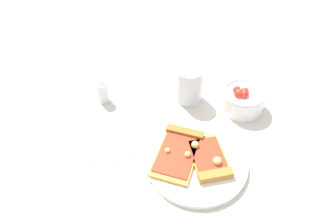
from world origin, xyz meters
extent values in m
plane|color=beige|center=(0.00, 0.00, 0.00)|extent=(2.40, 2.40, 0.00)
cylinder|color=white|center=(-0.04, -0.03, 0.01)|extent=(0.23, 0.23, 0.01)
cube|color=gold|center=(-0.01, -0.04, 0.02)|extent=(0.10, 0.14, 0.01)
cube|color=#B77A33|center=(-0.03, -0.09, 0.02)|extent=(0.08, 0.04, 0.02)
cube|color=red|center=(-0.01, -0.04, 0.02)|extent=(0.09, 0.12, 0.00)
sphere|color=#F2D87F|center=(-0.03, 0.00, 0.03)|extent=(0.02, 0.02, 0.02)
sphere|color=#F2D87F|center=(-0.01, -0.06, 0.03)|extent=(0.02, 0.02, 0.02)
cube|color=gold|center=(-0.07, 0.00, 0.02)|extent=(0.17, 0.17, 0.01)
cube|color=#A36B2D|center=(-0.03, 0.05, 0.02)|extent=(0.08, 0.08, 0.02)
cube|color=red|center=(-0.07, 0.00, 0.02)|extent=(0.15, 0.15, 0.00)
sphere|color=#F2D87F|center=(-0.09, 0.01, 0.03)|extent=(0.01, 0.01, 0.01)
sphere|color=#EAD172|center=(-0.06, -0.02, 0.03)|extent=(0.01, 0.01, 0.01)
cylinder|color=white|center=(0.16, 0.08, 0.03)|extent=(0.11, 0.11, 0.05)
torus|color=white|center=(0.16, 0.08, 0.06)|extent=(0.11, 0.11, 0.01)
sphere|color=red|center=(0.15, 0.07, 0.06)|extent=(0.02, 0.02, 0.02)
sphere|color=red|center=(0.14, 0.09, 0.06)|extent=(0.02, 0.02, 0.02)
sphere|color=red|center=(0.16, 0.08, 0.06)|extent=(0.02, 0.02, 0.02)
sphere|color=red|center=(0.14, 0.08, 0.06)|extent=(0.03, 0.03, 0.03)
sphere|color=red|center=(0.16, 0.08, 0.06)|extent=(0.02, 0.02, 0.02)
cylinder|color=silver|center=(0.05, 0.17, 0.05)|extent=(0.07, 0.07, 0.10)
cylinder|color=black|center=(0.05, 0.17, 0.04)|extent=(0.06, 0.06, 0.08)
cube|color=white|center=(-0.20, 0.13, 0.00)|extent=(0.15, 0.15, 0.00)
cylinder|color=silver|center=(-0.17, 0.27, 0.03)|extent=(0.03, 0.03, 0.06)
cone|color=silver|center=(-0.17, 0.27, 0.07)|extent=(0.03, 0.03, 0.01)
camera|label=1|loc=(-0.28, -0.40, 0.60)|focal=34.13mm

